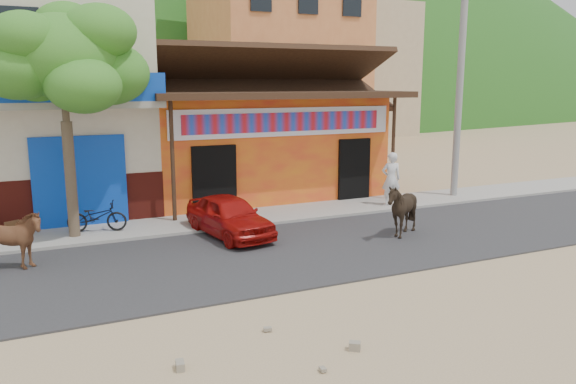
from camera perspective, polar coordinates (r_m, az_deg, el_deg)
name	(u,v)px	position (r m, az deg, el deg)	size (l,w,h in m)	color
ground	(335,286)	(11.68, 4.83, -9.47)	(120.00, 120.00, 0.00)	#9E825B
road	(285,252)	(13.79, -0.27, -6.10)	(60.00, 5.00, 0.04)	#28282B
sidewalk	(238,219)	(16.91, -5.14, -2.76)	(60.00, 2.00, 0.12)	gray
dance_club	(252,145)	(21.00, -3.69, 4.78)	(8.00, 6.00, 3.60)	orange
cafe_building	(26,102)	(19.53, -25.03, 8.31)	(7.00, 6.00, 7.00)	beige
apartment_front	(276,52)	(36.53, -1.24, 14.06)	(9.00, 9.00, 12.00)	#CC723F
apartment_rear	(350,71)	(45.93, 6.32, 12.14)	(8.00, 8.00, 10.00)	tan
hillside	(69,20)	(80.09, -21.32, 16.01)	(100.00, 40.00, 24.00)	#194C14
tree	(66,121)	(15.37, -21.60, 6.68)	(3.00, 3.00, 6.00)	#2D721E
utility_pole	(460,82)	(20.63, 17.07, 10.68)	(0.24, 0.24, 8.00)	gray
cow_tan	(6,242)	(13.65, -26.72, -4.52)	(0.71, 1.56, 1.32)	#945D3B
cow_dark	(402,210)	(15.21, 11.49, -1.77)	(1.18, 1.32, 1.46)	black
red_car	(229,216)	(15.07, -5.98, -2.41)	(1.31, 3.25, 1.11)	#9F0E0B
scooter	(97,217)	(16.01, -18.85, -2.38)	(0.54, 1.56, 0.82)	black
pedestrian	(391,179)	(18.65, 10.43, 1.33)	(0.64, 0.42, 1.75)	white
cafe_chair_right	(15,223)	(16.11, -25.99, -2.83)	(0.39, 0.39, 0.83)	#4C2519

